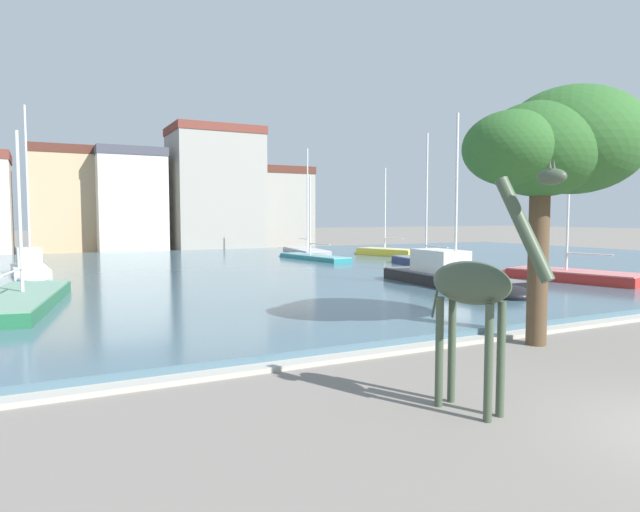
{
  "coord_description": "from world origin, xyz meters",
  "views": [
    {
      "loc": [
        -9.36,
        -4.48,
        3.46
      ],
      "look_at": [
        -1.31,
        11.18,
        2.2
      ],
      "focal_mm": 31.0,
      "sensor_mm": 36.0,
      "label": 1
    }
  ],
  "objects_px": {
    "sailboat_white": "(30,270)",
    "sailboat_yellow": "(383,253)",
    "sailboat_black": "(454,280)",
    "sailboat_teal": "(309,258)",
    "sailboat_green": "(24,301)",
    "giraffe_statue": "(477,288)",
    "sailboat_navy": "(424,264)",
    "shade_tree": "(553,146)",
    "sailboat_red": "(563,277)",
    "sailboat_grey": "(308,253)"
  },
  "relations": [
    {
      "from": "sailboat_red",
      "to": "giraffe_statue",
      "type": "bearing_deg",
      "value": -144.89
    },
    {
      "from": "sailboat_red",
      "to": "sailboat_black",
      "type": "xyz_separation_m",
      "value": [
        -6.67,
        0.32,
        0.18
      ]
    },
    {
      "from": "sailboat_yellow",
      "to": "sailboat_black",
      "type": "bearing_deg",
      "value": -114.77
    },
    {
      "from": "sailboat_yellow",
      "to": "shade_tree",
      "type": "distance_m",
      "value": 30.62
    },
    {
      "from": "sailboat_red",
      "to": "sailboat_grey",
      "type": "distance_m",
      "value": 23.75
    },
    {
      "from": "sailboat_teal",
      "to": "sailboat_red",
      "type": "bearing_deg",
      "value": -73.74
    },
    {
      "from": "giraffe_statue",
      "to": "sailboat_red",
      "type": "bearing_deg",
      "value": 35.11
    },
    {
      "from": "sailboat_white",
      "to": "sailboat_yellow",
      "type": "bearing_deg",
      "value": 8.95
    },
    {
      "from": "sailboat_green",
      "to": "sailboat_teal",
      "type": "bearing_deg",
      "value": 38.08
    },
    {
      "from": "sailboat_red",
      "to": "shade_tree",
      "type": "distance_m",
      "value": 14.74
    },
    {
      "from": "sailboat_white",
      "to": "sailboat_navy",
      "type": "height_order",
      "value": "sailboat_white"
    },
    {
      "from": "sailboat_white",
      "to": "sailboat_green",
      "type": "relative_size",
      "value": 0.98
    },
    {
      "from": "shade_tree",
      "to": "sailboat_grey",
      "type": "bearing_deg",
      "value": 75.37
    },
    {
      "from": "sailboat_black",
      "to": "sailboat_white",
      "type": "bearing_deg",
      "value": 139.55
    },
    {
      "from": "sailboat_grey",
      "to": "sailboat_black",
      "type": "bearing_deg",
      "value": -99.83
    },
    {
      "from": "sailboat_yellow",
      "to": "shade_tree",
      "type": "height_order",
      "value": "sailboat_yellow"
    },
    {
      "from": "sailboat_grey",
      "to": "shade_tree",
      "type": "xyz_separation_m",
      "value": [
        -8.37,
        -32.09,
        4.96
      ]
    },
    {
      "from": "sailboat_teal",
      "to": "shade_tree",
      "type": "relative_size",
      "value": 1.2
    },
    {
      "from": "giraffe_statue",
      "to": "sailboat_grey",
      "type": "xyz_separation_m",
      "value": [
        13.91,
        35.24,
        -1.85
      ]
    },
    {
      "from": "giraffe_statue",
      "to": "sailboat_navy",
      "type": "height_order",
      "value": "sailboat_navy"
    },
    {
      "from": "giraffe_statue",
      "to": "sailboat_green",
      "type": "bearing_deg",
      "value": 115.45
    },
    {
      "from": "sailboat_navy",
      "to": "sailboat_black",
      "type": "height_order",
      "value": "sailboat_navy"
    },
    {
      "from": "giraffe_statue",
      "to": "sailboat_black",
      "type": "bearing_deg",
      "value": 50.44
    },
    {
      "from": "sailboat_green",
      "to": "shade_tree",
      "type": "distance_m",
      "value": 18.26
    },
    {
      "from": "giraffe_statue",
      "to": "sailboat_grey",
      "type": "height_order",
      "value": "sailboat_grey"
    },
    {
      "from": "sailboat_red",
      "to": "shade_tree",
      "type": "relative_size",
      "value": 1.4
    },
    {
      "from": "sailboat_white",
      "to": "sailboat_teal",
      "type": "bearing_deg",
      "value": 10.06
    },
    {
      "from": "sailboat_navy",
      "to": "sailboat_yellow",
      "type": "bearing_deg",
      "value": 71.42
    },
    {
      "from": "sailboat_teal",
      "to": "sailboat_green",
      "type": "bearing_deg",
      "value": -141.92
    },
    {
      "from": "sailboat_teal",
      "to": "sailboat_black",
      "type": "xyz_separation_m",
      "value": [
        -1.39,
        -17.78,
        0.29
      ]
    },
    {
      "from": "sailboat_yellow",
      "to": "sailboat_red",
      "type": "relative_size",
      "value": 0.76
    },
    {
      "from": "giraffe_statue",
      "to": "sailboat_grey",
      "type": "relative_size",
      "value": 0.47
    },
    {
      "from": "sailboat_green",
      "to": "sailboat_black",
      "type": "relative_size",
      "value": 1.07
    },
    {
      "from": "sailboat_grey",
      "to": "sailboat_yellow",
      "type": "bearing_deg",
      "value": -46.37
    },
    {
      "from": "sailboat_green",
      "to": "sailboat_black",
      "type": "distance_m",
      "value": 17.43
    },
    {
      "from": "sailboat_yellow",
      "to": "sailboat_green",
      "type": "relative_size",
      "value": 0.77
    },
    {
      "from": "sailboat_white",
      "to": "sailboat_grey",
      "type": "bearing_deg",
      "value": 22.61
    },
    {
      "from": "sailboat_yellow",
      "to": "sailboat_teal",
      "type": "distance_m",
      "value": 7.2
    },
    {
      "from": "sailboat_white",
      "to": "sailboat_yellow",
      "type": "relative_size",
      "value": 1.27
    },
    {
      "from": "giraffe_statue",
      "to": "sailboat_white",
      "type": "distance_m",
      "value": 27.46
    },
    {
      "from": "sailboat_red",
      "to": "sailboat_grey",
      "type": "height_order",
      "value": "sailboat_red"
    },
    {
      "from": "sailboat_yellow",
      "to": "sailboat_black",
      "type": "xyz_separation_m",
      "value": [
        -8.55,
        -18.54,
        0.17
      ]
    },
    {
      "from": "sailboat_white",
      "to": "sailboat_navy",
      "type": "xyz_separation_m",
      "value": [
        22.39,
        -5.43,
        -0.17
      ]
    },
    {
      "from": "sailboat_white",
      "to": "sailboat_teal",
      "type": "xyz_separation_m",
      "value": [
        18.41,
        3.27,
        -0.25
      ]
    },
    {
      "from": "sailboat_white",
      "to": "sailboat_yellow",
      "type": "xyz_separation_m",
      "value": [
        25.57,
        4.03,
        -0.13
      ]
    },
    {
      "from": "sailboat_navy",
      "to": "sailboat_green",
      "type": "relative_size",
      "value": 0.95
    },
    {
      "from": "sailboat_white",
      "to": "sailboat_black",
      "type": "bearing_deg",
      "value": -40.45
    },
    {
      "from": "sailboat_navy",
      "to": "sailboat_teal",
      "type": "bearing_deg",
      "value": 114.58
    },
    {
      "from": "giraffe_statue",
      "to": "sailboat_black",
      "type": "height_order",
      "value": "sailboat_black"
    },
    {
      "from": "sailboat_white",
      "to": "sailboat_grey",
      "type": "relative_size",
      "value": 1.01
    }
  ]
}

